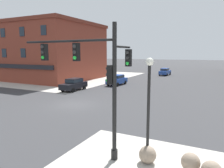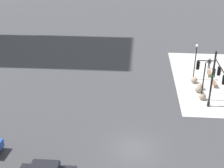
{
  "view_description": "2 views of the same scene",
  "coord_description": "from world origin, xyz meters",
  "px_view_note": "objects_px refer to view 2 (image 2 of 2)",
  "views": [
    {
      "loc": [
        12.72,
        -16.82,
        5.14
      ],
      "look_at": [
        3.32,
        2.03,
        2.05
      ],
      "focal_mm": 33.69,
      "sensor_mm": 36.0,
      "label": 1
    },
    {
      "loc": [
        -23.13,
        0.01,
        17.43
      ],
      "look_at": [
        7.19,
        2.61,
        2.96
      ],
      "focal_mm": 50.41,
      "sensor_mm": 36.0,
      "label": 2
    }
  ],
  "objects_px": {
    "pedestrian_at_curb": "(209,63)",
    "street_lamp_mid_sidewalk": "(196,58)",
    "bollard_sphere_curb_c": "(200,86)",
    "bollard_sphere_curb_b": "(198,89)",
    "bench_near_signal": "(214,83)",
    "bollard_sphere_curb_a": "(203,96)",
    "street_lamp_corner_near": "(204,75)",
    "traffic_signal_main": "(213,77)",
    "bollard_sphere_curb_d": "(194,80)",
    "bench_mid_block": "(209,73)"
  },
  "relations": [
    {
      "from": "bollard_sphere_curb_a",
      "to": "bench_near_signal",
      "type": "distance_m",
      "value": 4.51
    },
    {
      "from": "bollard_sphere_curb_c",
      "to": "street_lamp_mid_sidewalk",
      "type": "distance_m",
      "value": 4.03
    },
    {
      "from": "bollard_sphere_curb_b",
      "to": "bollard_sphere_curb_c",
      "type": "height_order",
      "value": "same"
    },
    {
      "from": "traffic_signal_main",
      "to": "bollard_sphere_curb_a",
      "type": "bearing_deg",
      "value": 4.2
    },
    {
      "from": "bench_near_signal",
      "to": "bollard_sphere_curb_c",
      "type": "bearing_deg",
      "value": 122.94
    },
    {
      "from": "bollard_sphere_curb_a",
      "to": "pedestrian_at_curb",
      "type": "height_order",
      "value": "pedestrian_at_curb"
    },
    {
      "from": "bollard_sphere_curb_a",
      "to": "street_lamp_mid_sidewalk",
      "type": "height_order",
      "value": "street_lamp_mid_sidewalk"
    },
    {
      "from": "street_lamp_mid_sidewalk",
      "to": "bollard_sphere_curb_a",
      "type": "bearing_deg",
      "value": -177.7
    },
    {
      "from": "bollard_sphere_curb_d",
      "to": "street_lamp_mid_sidewalk",
      "type": "relative_size",
      "value": 0.17
    },
    {
      "from": "bollard_sphere_curb_a",
      "to": "bollard_sphere_curb_b",
      "type": "height_order",
      "value": "same"
    },
    {
      "from": "bollard_sphere_curb_d",
      "to": "street_lamp_corner_near",
      "type": "distance_m",
      "value": 5.39
    },
    {
      "from": "bollard_sphere_curb_b",
      "to": "bench_near_signal",
      "type": "relative_size",
      "value": 0.45
    },
    {
      "from": "bollard_sphere_curb_b",
      "to": "pedestrian_at_curb",
      "type": "bearing_deg",
      "value": -19.26
    },
    {
      "from": "bollard_sphere_curb_c",
      "to": "street_lamp_mid_sidewalk",
      "type": "bearing_deg",
      "value": 8.21
    },
    {
      "from": "bollard_sphere_curb_c",
      "to": "bench_mid_block",
      "type": "distance_m",
      "value": 4.9
    },
    {
      "from": "traffic_signal_main",
      "to": "bollard_sphere_curb_b",
      "type": "height_order",
      "value": "traffic_signal_main"
    },
    {
      "from": "street_lamp_corner_near",
      "to": "bollard_sphere_curb_b",
      "type": "bearing_deg",
      "value": -0.21
    },
    {
      "from": "street_lamp_mid_sidewalk",
      "to": "bollard_sphere_curb_d",
      "type": "bearing_deg",
      "value": 177.63
    },
    {
      "from": "traffic_signal_main",
      "to": "bollard_sphere_curb_b",
      "type": "bearing_deg",
      "value": 4.52
    },
    {
      "from": "pedestrian_at_curb",
      "to": "bollard_sphere_curb_b",
      "type": "bearing_deg",
      "value": 160.74
    },
    {
      "from": "traffic_signal_main",
      "to": "bench_near_signal",
      "type": "distance_m",
      "value": 7.82
    },
    {
      "from": "bollard_sphere_curb_b",
      "to": "bollard_sphere_curb_c",
      "type": "xyz_separation_m",
      "value": [
        0.84,
        -0.36,
        0.0
      ]
    },
    {
      "from": "pedestrian_at_curb",
      "to": "street_lamp_mid_sidewalk",
      "type": "xyz_separation_m",
      "value": [
        -4.0,
        2.79,
        2.2
      ]
    },
    {
      "from": "traffic_signal_main",
      "to": "bollard_sphere_curb_d",
      "type": "height_order",
      "value": "traffic_signal_main"
    },
    {
      "from": "traffic_signal_main",
      "to": "street_lamp_mid_sidewalk",
      "type": "distance_m",
      "value": 8.37
    },
    {
      "from": "bollard_sphere_curb_d",
      "to": "bollard_sphere_curb_b",
      "type": "bearing_deg",
      "value": -177.62
    },
    {
      "from": "street_lamp_corner_near",
      "to": "pedestrian_at_curb",
      "type": "bearing_deg",
      "value": -15.64
    },
    {
      "from": "traffic_signal_main",
      "to": "bollard_sphere_curb_a",
      "type": "distance_m",
      "value": 4.52
    },
    {
      "from": "bollard_sphere_curb_c",
      "to": "street_lamp_corner_near",
      "type": "relative_size",
      "value": 0.17
    },
    {
      "from": "bollard_sphere_curb_a",
      "to": "traffic_signal_main",
      "type": "bearing_deg",
      "value": -175.8
    },
    {
      "from": "bollard_sphere_curb_d",
      "to": "bollard_sphere_curb_c",
      "type": "bearing_deg",
      "value": -165.55
    },
    {
      "from": "bench_mid_block",
      "to": "street_lamp_corner_near",
      "type": "distance_m",
      "value": 8.16
    },
    {
      "from": "street_lamp_corner_near",
      "to": "street_lamp_mid_sidewalk",
      "type": "distance_m",
      "value": 5.78
    },
    {
      "from": "bollard_sphere_curb_c",
      "to": "bench_near_signal",
      "type": "xyz_separation_m",
      "value": [
        1.24,
        -1.92,
        -0.08
      ]
    },
    {
      "from": "traffic_signal_main",
      "to": "street_lamp_corner_near",
      "type": "bearing_deg",
      "value": 8.17
    },
    {
      "from": "traffic_signal_main",
      "to": "bollard_sphere_curb_a",
      "type": "relative_size",
      "value": 7.99
    },
    {
      "from": "bollard_sphere_curb_d",
      "to": "pedestrian_at_curb",
      "type": "bearing_deg",
      "value": -29.01
    },
    {
      "from": "bollard_sphere_curb_b",
      "to": "street_lamp_corner_near",
      "type": "distance_m",
      "value": 3.36
    },
    {
      "from": "bench_mid_block",
      "to": "pedestrian_at_curb",
      "type": "relative_size",
      "value": 1.16
    },
    {
      "from": "bench_mid_block",
      "to": "pedestrian_at_curb",
      "type": "bearing_deg",
      "value": -9.59
    },
    {
      "from": "traffic_signal_main",
      "to": "pedestrian_at_curb",
      "type": "relative_size",
      "value": 4.12
    },
    {
      "from": "bollard_sphere_curb_d",
      "to": "street_lamp_mid_sidewalk",
      "type": "distance_m",
      "value": 2.92
    },
    {
      "from": "bollard_sphere_curb_d",
      "to": "pedestrian_at_curb",
      "type": "relative_size",
      "value": 0.52
    },
    {
      "from": "bollard_sphere_curb_d",
      "to": "bench_mid_block",
      "type": "bearing_deg",
      "value": -42.44
    },
    {
      "from": "bollard_sphere_curb_c",
      "to": "pedestrian_at_curb",
      "type": "bearing_deg",
      "value": -18.75
    },
    {
      "from": "pedestrian_at_curb",
      "to": "street_lamp_mid_sidewalk",
      "type": "height_order",
      "value": "street_lamp_mid_sidewalk"
    },
    {
      "from": "bench_near_signal",
      "to": "bollard_sphere_curb_a",
      "type": "bearing_deg",
      "value": 151.99
    },
    {
      "from": "bollard_sphere_curb_d",
      "to": "bench_near_signal",
      "type": "xyz_separation_m",
      "value": [
        -0.6,
        -2.39,
        -0.08
      ]
    },
    {
      "from": "bollard_sphere_curb_a",
      "to": "street_lamp_corner_near",
      "type": "distance_m",
      "value": 2.73
    },
    {
      "from": "bollard_sphere_curb_d",
      "to": "bollard_sphere_curb_a",
      "type": "bearing_deg",
      "value": -176.55
    }
  ]
}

